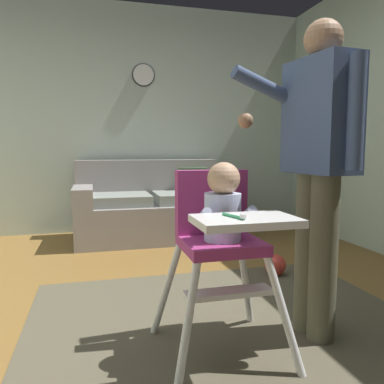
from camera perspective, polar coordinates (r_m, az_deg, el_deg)
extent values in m
cube|color=olive|center=(2.31, -1.21, -20.04)|extent=(5.87, 6.91, 0.10)
cube|color=#B4C4B8|center=(4.74, -8.88, 10.62)|extent=(5.07, 0.06, 2.68)
cube|color=brown|center=(2.03, 8.22, -22.36)|extent=(2.20, 2.45, 0.01)
cube|color=gray|center=(4.24, -5.97, -4.29)|extent=(1.62, 0.84, 0.40)
cube|color=gray|center=(4.51, -6.66, 1.85)|extent=(1.62, 0.22, 0.46)
cube|color=gray|center=(4.16, -15.88, -0.53)|extent=(0.20, 0.84, 0.20)
cube|color=gray|center=(4.36, 3.37, 0.01)|extent=(0.20, 0.84, 0.20)
cube|color=gray|center=(4.12, -10.52, -1.09)|extent=(0.60, 0.60, 0.11)
cube|color=gray|center=(4.22, -1.41, -0.81)|extent=(0.60, 0.60, 0.11)
cube|color=#4C6B47|center=(4.49, 0.04, 1.48)|extent=(0.35, 0.16, 0.34)
cylinder|color=white|center=(1.66, -0.75, -19.52)|extent=(0.17, 0.17, 0.52)
cylinder|color=white|center=(1.81, 13.59, -17.45)|extent=(0.17, 0.17, 0.52)
cylinder|color=white|center=(2.05, -3.83, -14.30)|extent=(0.17, 0.17, 0.52)
cylinder|color=white|center=(2.18, 7.93, -13.16)|extent=(0.17, 0.17, 0.52)
cube|color=#9E3173|center=(1.82, 4.32, -7.78)|extent=(0.36, 0.36, 0.05)
cube|color=#9E3173|center=(1.93, 2.90, -1.43)|extent=(0.36, 0.07, 0.32)
cube|color=white|center=(1.52, 7.96, -4.27)|extent=(0.40, 0.26, 0.03)
cube|color=white|center=(1.78, 5.44, -14.68)|extent=(0.40, 0.10, 0.02)
cylinder|color=silver|center=(1.77, 4.57, -3.70)|extent=(0.17, 0.17, 0.22)
sphere|color=tan|center=(1.74, 4.73, 2.00)|extent=(0.15, 0.15, 0.15)
cylinder|color=silver|center=(1.70, 1.68, -3.73)|extent=(0.04, 0.14, 0.10)
cylinder|color=silver|center=(1.77, 8.21, -3.39)|extent=(0.04, 0.14, 0.10)
cylinder|color=#38A366|center=(1.50, 6.15, -3.59)|extent=(0.05, 0.13, 0.01)
cube|color=white|center=(1.45, 7.59, -3.60)|extent=(0.02, 0.03, 0.02)
cylinder|color=#635F48|center=(2.17, 16.89, -8.62)|extent=(0.14, 0.14, 0.86)
cylinder|color=#635F48|center=(2.08, 18.91, -9.35)|extent=(0.14, 0.14, 0.86)
cube|color=#3D4E71|center=(2.06, 18.56, 10.57)|extent=(0.24, 0.42, 0.57)
sphere|color=#997051|center=(2.12, 18.94, 20.72)|extent=(0.19, 0.19, 0.19)
cylinder|color=#3D4E71|center=(2.13, 11.90, 14.56)|extent=(0.48, 0.12, 0.23)
sphere|color=#997051|center=(2.03, 7.94, 10.48)|extent=(0.08, 0.08, 0.08)
cylinder|color=#3D4E71|center=(1.88, 23.21, 10.84)|extent=(0.07, 0.07, 0.51)
sphere|color=#D13D33|center=(3.11, 12.30, -10.52)|extent=(0.17, 0.17, 0.17)
cylinder|color=white|center=(4.78, -7.22, 16.88)|extent=(0.24, 0.03, 0.24)
cylinder|color=black|center=(4.79, -7.25, 16.85)|extent=(0.27, 0.02, 0.27)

